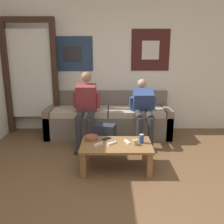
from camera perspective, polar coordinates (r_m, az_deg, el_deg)
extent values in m
plane|color=brown|center=(2.74, 0.59, -21.89)|extent=(18.00, 18.00, 0.00)
cube|color=white|center=(4.93, 0.36, 10.54)|extent=(10.00, 0.05, 2.55)
cube|color=navy|center=(4.94, -8.94, 12.99)|extent=(0.78, 0.01, 0.65)
cube|color=#2D2D33|center=(4.93, -8.95, 12.99)|extent=(0.35, 0.01, 0.29)
cube|color=#471E1E|center=(4.93, 8.89, 13.79)|extent=(0.73, 0.01, 0.77)
cube|color=silver|center=(4.93, 8.90, 13.79)|extent=(0.33, 0.01, 0.35)
cube|color=#382319|center=(5.12, -22.70, 6.76)|extent=(0.10, 0.10, 2.05)
cube|color=#382319|center=(4.85, -12.76, 7.14)|extent=(0.10, 0.10, 2.05)
cube|color=#382319|center=(4.95, -18.89, 19.38)|extent=(1.00, 0.10, 0.10)
cube|color=silver|center=(4.97, -17.89, 8.17)|extent=(0.82, 0.02, 1.64)
cube|color=#70665B|center=(4.98, -0.70, 0.35)|extent=(2.29, 0.13, 0.80)
cube|color=#70665B|center=(4.67, -0.76, -3.00)|extent=(2.29, 0.62, 0.42)
cube|color=#70665B|center=(4.79, -13.85, -2.23)|extent=(0.12, 0.62, 0.54)
cube|color=#70665B|center=(4.76, 12.42, -2.25)|extent=(0.12, 0.62, 0.54)
cube|color=#B2A38E|center=(4.63, -7.12, 0.11)|extent=(1.00, 0.58, 0.10)
cube|color=#B2A38E|center=(4.62, 5.60, 0.11)|extent=(1.00, 0.58, 0.10)
cube|color=olive|center=(3.41, 1.05, -7.51)|extent=(0.96, 0.60, 0.03)
cube|color=olive|center=(3.72, -5.64, -8.59)|extent=(0.07, 0.07, 0.33)
cube|color=olive|center=(3.74, 7.57, -8.57)|extent=(0.07, 0.07, 0.33)
cube|color=olive|center=(3.28, -6.49, -11.98)|extent=(0.07, 0.07, 0.33)
cube|color=olive|center=(3.29, 8.68, -11.93)|extent=(0.07, 0.07, 0.33)
cylinder|color=#2D2D33|center=(4.17, -7.28, -0.83)|extent=(0.11, 0.44, 0.11)
cylinder|color=#2D2D33|center=(4.04, -7.55, -5.07)|extent=(0.10, 0.10, 0.50)
cube|color=#232328|center=(4.06, -7.56, -8.72)|extent=(0.11, 0.25, 0.05)
cylinder|color=#2D2D33|center=(4.15, -4.81, -0.83)|extent=(0.11, 0.44, 0.11)
cylinder|color=#2D2D33|center=(4.02, -5.00, -5.10)|extent=(0.10, 0.10, 0.50)
cube|color=#232328|center=(4.04, -5.01, -8.77)|extent=(0.11, 0.25, 0.05)
cube|color=maroon|center=(4.36, -5.77, 3.10)|extent=(0.35, 0.32, 0.52)
sphere|color=#9E7556|center=(4.37, -5.80, 7.98)|extent=(0.18, 0.18, 0.18)
cylinder|color=maroon|center=(4.39, -8.28, 2.59)|extent=(0.08, 0.11, 0.27)
cylinder|color=maroon|center=(4.35, -3.22, 2.61)|extent=(0.08, 0.11, 0.27)
cylinder|color=#2D2D33|center=(4.19, 6.22, -0.72)|extent=(0.11, 0.37, 0.11)
cylinder|color=#2D2D33|center=(4.09, 6.39, -4.79)|extent=(0.10, 0.10, 0.50)
cube|color=#232328|center=(4.11, 6.40, -8.40)|extent=(0.11, 0.25, 0.05)
cylinder|color=#2D2D33|center=(4.21, 8.66, -0.72)|extent=(0.11, 0.37, 0.11)
cylinder|color=#2D2D33|center=(4.11, 8.90, -4.76)|extent=(0.10, 0.10, 0.50)
cube|color=#232328|center=(4.14, 8.90, -8.35)|extent=(0.11, 0.25, 0.05)
cube|color=#33477F|center=(4.42, 7.07, 2.50)|extent=(0.36, 0.39, 0.46)
sphere|color=tan|center=(4.52, 6.97, 6.49)|extent=(0.16, 0.16, 0.16)
cylinder|color=#33477F|center=(4.43, 4.54, 2.06)|extent=(0.08, 0.13, 0.24)
cylinder|color=#33477F|center=(4.48, 9.50, 2.04)|extent=(0.08, 0.13, 0.24)
cube|color=#282D38|center=(4.06, -1.60, -5.76)|extent=(0.38, 0.29, 0.43)
cube|color=#282D38|center=(4.01, -2.00, -7.49)|extent=(0.25, 0.13, 0.19)
cylinder|color=brown|center=(3.55, -4.64, -5.93)|extent=(0.19, 0.19, 0.05)
torus|color=brown|center=(3.54, -4.65, -5.58)|extent=(0.19, 0.19, 0.02)
cylinder|color=tan|center=(3.37, 5.37, -6.90)|extent=(0.08, 0.08, 0.07)
cylinder|color=black|center=(3.36, 5.38, -6.23)|extent=(0.00, 0.00, 0.01)
cylinder|color=#28479E|center=(3.44, 6.82, -6.09)|extent=(0.07, 0.07, 0.12)
cylinder|color=silver|center=(3.41, 6.85, -5.12)|extent=(0.06, 0.06, 0.00)
cube|color=white|center=(3.39, 0.08, -7.13)|extent=(0.13, 0.12, 0.02)
cylinder|color=#333842|center=(3.41, 0.49, -6.78)|extent=(0.01, 0.01, 0.00)
cube|color=white|center=(3.37, -3.07, -7.34)|extent=(0.12, 0.13, 0.02)
cylinder|color=#333842|center=(3.38, -2.68, -6.97)|extent=(0.01, 0.01, 0.00)
cube|color=white|center=(3.45, 3.60, -6.79)|extent=(0.08, 0.15, 0.02)
cylinder|color=#333842|center=(3.47, 3.38, -6.39)|extent=(0.01, 0.01, 0.00)
cube|color=black|center=(3.57, -1.20, -6.12)|extent=(0.14, 0.14, 0.01)
cube|color=black|center=(3.57, -1.20, -6.03)|extent=(0.13, 0.13, 0.00)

